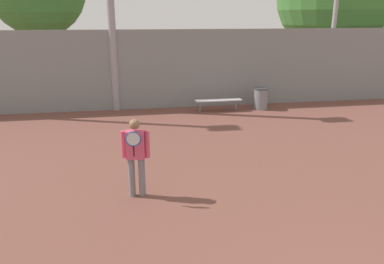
{
  "coord_description": "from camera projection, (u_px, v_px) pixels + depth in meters",
  "views": [
    {
      "loc": [
        -2.95,
        -2.21,
        3.7
      ],
      "look_at": [
        -1.4,
        6.36,
        0.99
      ],
      "focal_mm": 35.0,
      "sensor_mm": 36.0,
      "label": 1
    }
  ],
  "objects": [
    {
      "name": "trash_bin",
      "position": [
        261.0,
        99.0,
        15.42
      ],
      "size": [
        0.6,
        0.6,
        0.88
      ],
      "color": "gray",
      "rests_on": "ground_plane"
    },
    {
      "name": "back_fence",
      "position": [
        196.0,
        69.0,
        15.53
      ],
      "size": [
        25.12,
        0.06,
        3.19
      ],
      "color": "gray",
      "rests_on": "ground_plane"
    },
    {
      "name": "tennis_player",
      "position": [
        136.0,
        153.0,
        7.75
      ],
      "size": [
        0.59,
        0.44,
        1.71
      ],
      "rotation": [
        0.0,
        0.0,
        -0.15
      ],
      "color": "slate",
      "rests_on": "ground_plane"
    },
    {
      "name": "bench_courtside_near",
      "position": [
        218.0,
        101.0,
        15.08
      ],
      "size": [
        1.87,
        0.4,
        0.47
      ],
      "color": "silver",
      "rests_on": "ground_plane"
    }
  ]
}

